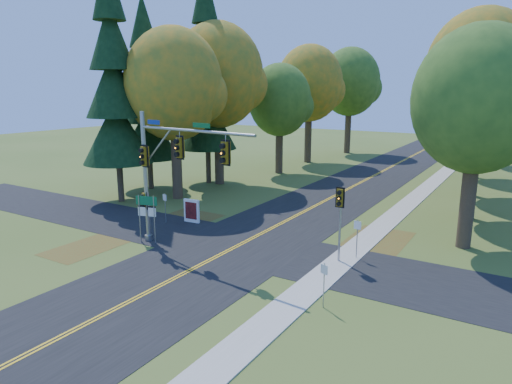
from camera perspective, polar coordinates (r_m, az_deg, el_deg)
The scene contains 30 objects.
ground at distance 26.08m, azimuth -4.54°, elevation -7.88°, with size 160.00×160.00×0.00m, color #42591F.
road_main at distance 26.07m, azimuth -4.54°, elevation -7.86°, with size 8.00×160.00×0.02m, color black.
road_cross at distance 27.61m, azimuth -2.08°, elevation -6.63°, with size 60.00×6.00×0.02m, color black.
centerline_left at distance 26.12m, azimuth -4.72°, elevation -7.79°, with size 0.10×160.00×0.01m, color gold.
centerline_right at distance 26.01m, azimuth -4.36°, elevation -7.87°, with size 0.10×160.00×0.01m, color gold.
sidewalk_east at distance 23.20m, azimuth 8.16°, elevation -10.59°, with size 1.60×160.00×0.06m, color #9E998E.
leaf_patch_w_near at distance 32.92m, azimuth -9.61°, elevation -3.59°, with size 4.00×6.00×0.00m, color brown.
leaf_patch_e at distance 28.30m, azimuth 14.19°, elevation -6.55°, with size 3.50×8.00×0.00m, color brown.
leaf_patch_w_far at distance 29.06m, azimuth -20.27°, elevation -6.45°, with size 3.00×5.00×0.00m, color brown.
tree_w_a at distance 38.71m, azimuth -10.09°, elevation 13.04°, with size 8.00×8.00×14.15m.
tree_e_a at distance 28.57m, azimuth 26.17°, elevation 10.20°, with size 7.20×7.20×12.73m.
tree_w_b at distance 44.48m, azimuth -4.65°, elevation 14.27°, with size 8.60×8.60×15.38m.
tree_e_b at distance 35.40m, azimuth 26.42°, elevation 11.02°, with size 7.60×7.60×13.33m.
tree_w_c at distance 50.24m, azimuth 3.08°, elevation 11.36°, with size 6.80×6.80×11.91m.
tree_e_c at distance 43.60m, azimuth 26.29°, elevation 13.45°, with size 8.80×8.80×15.79m.
tree_w_d at distance 58.28m, azimuth 6.80°, elevation 13.29°, with size 8.20×8.20×14.56m.
tree_e_d at distance 52.78m, azimuth 26.38°, elevation 10.46°, with size 7.00×7.00×12.32m.
tree_w_e at distance 67.90m, azimuth 11.74°, elevation 13.28°, with size 8.40×8.40×14.97m.
tree_e_e at distance 63.35m, azimuth 28.56°, elevation 11.28°, with size 7.80×7.80×13.74m.
pine_a at distance 38.70m, azimuth -17.31°, elevation 12.22°, with size 5.60×5.60×19.48m.
pine_b at distance 43.23m, azimuth -13.51°, elevation 11.09°, with size 5.60×5.60×17.31m.
pine_c at distance 45.01m, azimuth -6.21°, elevation 13.36°, with size 5.60×5.60×20.56m.
traffic_mast at distance 26.39m, azimuth -10.97°, elevation 3.61°, with size 8.67×1.38×7.91m.
east_signal_pole at distance 24.37m, azimuth 10.45°, elevation -1.72°, with size 0.48×0.56×4.18m.
ped_signal_pole at distance 28.67m, azimuth -13.63°, elevation -1.49°, with size 0.47×0.56×3.09m.
route_sign_cluster at distance 28.26m, azimuth -13.50°, elevation -2.11°, with size 1.34×0.42×2.97m.
info_kiosk at distance 32.24m, azimuth -8.05°, elevation -2.37°, with size 1.21×0.28×1.66m.
reg_sign_e_north at distance 25.64m, azimuth 12.54°, elevation -4.92°, with size 0.42×0.10×2.22m.
reg_sign_e_south at distance 19.85m, azimuth 8.50°, elevation -10.51°, with size 0.37×0.17×2.02m.
reg_sign_w at distance 32.26m, azimuth -11.31°, elevation -1.33°, with size 0.40×0.12×2.13m.
Camera 1 is at (14.48, -19.64, 9.19)m, focal length 32.00 mm.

